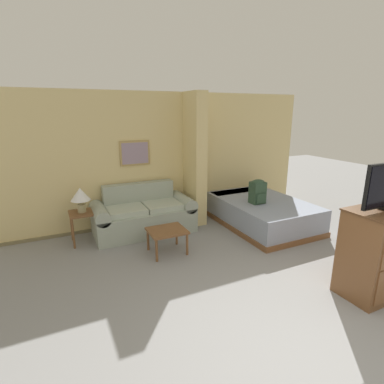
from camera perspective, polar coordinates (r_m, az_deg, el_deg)
ground_plane at (r=3.39m, az=25.41°, el=-28.10°), size 20.00×20.00×0.00m
wall_back at (r=6.15m, az=-5.37°, el=6.33°), size 6.57×0.16×2.60m
wall_partition_pillar at (r=6.00m, az=0.51°, el=6.22°), size 0.24×0.64×2.60m
couch at (r=5.75m, az=-9.19°, el=-4.34°), size 1.87×0.84×0.89m
coffee_table at (r=4.88m, az=-4.78°, el=-7.73°), size 0.59×0.51×0.40m
side_table at (r=5.52m, az=-20.11°, el=-4.57°), size 0.43×0.43×0.56m
table_lamp at (r=5.40m, az=-20.49°, el=-0.65°), size 0.33×0.33×0.43m
tv_dresser at (r=4.46m, az=32.47°, el=-9.56°), size 1.02×0.56×1.11m
bed at (r=6.21m, az=13.04°, el=-3.75°), size 1.47×2.12×0.52m
backpack at (r=5.85m, az=12.41°, el=0.19°), size 0.27×0.24×0.46m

